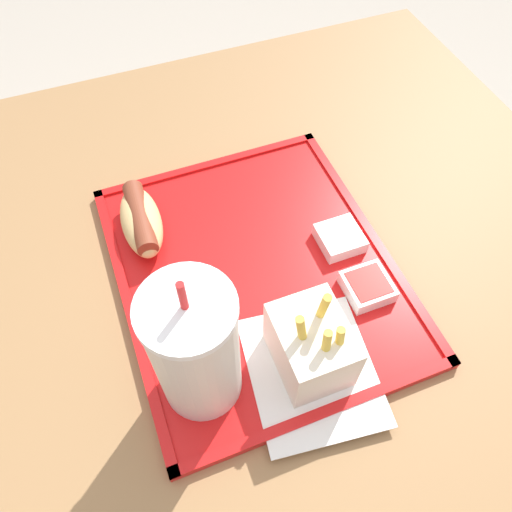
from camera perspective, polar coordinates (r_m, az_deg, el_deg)
The scene contains 9 objects.
ground_plane at distance 1.31m, azimuth -0.62°, elevation -21.57°, with size 8.00×8.00×0.00m, color #ADA393.
dining_table at distance 0.96m, azimuth -0.82°, elevation -16.67°, with size 1.06×1.09×0.73m.
food_tray at distance 0.64m, azimuth 0.00°, elevation -1.75°, with size 0.41×0.34×0.01m.
paper_napkin at distance 0.58m, azimuth 6.40°, elevation -12.93°, with size 0.18×0.16×0.00m.
soda_cup at distance 0.49m, azimuth -6.93°, elevation -10.61°, with size 0.09×0.09×0.21m.
hot_dog_far at distance 0.67m, azimuth -13.01°, elevation 3.98°, with size 0.12×0.06×0.04m.
fries_carton at distance 0.55m, azimuth 6.31°, elevation -10.14°, with size 0.09×0.07×0.12m.
sauce_cup_mayo at distance 0.66m, azimuth 9.57°, elevation 2.07°, with size 0.05×0.05×0.02m.
sauce_cup_ketchup at distance 0.63m, azimuth 12.62°, elevation -3.40°, with size 0.05×0.05×0.02m.
Camera 1 is at (-0.28, 0.09, 1.28)m, focal length 35.00 mm.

